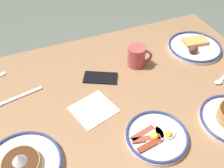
{
  "coord_description": "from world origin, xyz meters",
  "views": [
    {
      "loc": [
        0.26,
        0.65,
        1.49
      ],
      "look_at": [
        -0.02,
        -0.04,
        0.76
      ],
      "focal_mm": 41.36,
      "sensor_mm": 36.0,
      "label": 1
    }
  ],
  "objects": [
    {
      "name": "coffee_mug",
      "position": [
        -0.19,
        -0.15,
        0.78
      ],
      "size": [
        0.11,
        0.08,
        0.09
      ],
      "color": "#BF4C47",
      "rests_on": "dining_table"
    },
    {
      "name": "paper_napkin",
      "position": [
        0.09,
        0.03,
        0.73
      ],
      "size": [
        0.18,
        0.18,
        0.0
      ],
      "primitive_type": "cube",
      "rotation": [
        0.0,
        0.0,
        0.29
      ],
      "color": "white",
      "rests_on": "dining_table"
    },
    {
      "name": "plate_center_pancakes",
      "position": [
        0.37,
        0.18,
        0.75
      ],
      "size": [
        0.26,
        0.26,
        0.07
      ],
      "color": "silver",
      "rests_on": "dining_table"
    },
    {
      "name": "plate_near_main",
      "position": [
        -0.5,
        -0.15,
        0.75
      ],
      "size": [
        0.26,
        0.26,
        0.05
      ],
      "color": "white",
      "rests_on": "dining_table"
    },
    {
      "name": "fork_near",
      "position": [
        0.34,
        -0.14,
        0.74
      ],
      "size": [
        0.2,
        0.05,
        0.01
      ],
      "color": "silver",
      "rests_on": "dining_table"
    },
    {
      "name": "plate_far_companion",
      "position": [
        -0.07,
        0.24,
        0.75
      ],
      "size": [
        0.22,
        0.22,
        0.04
      ],
      "color": "white",
      "rests_on": "dining_table"
    },
    {
      "name": "cell_phone",
      "position": [
        0.0,
        -0.12,
        0.74
      ],
      "size": [
        0.16,
        0.13,
        0.01
      ],
      "primitive_type": "cube",
      "rotation": [
        0.0,
        0.0,
        -0.47
      ],
      "color": "black",
      "rests_on": "dining_table"
    },
    {
      "name": "dining_table",
      "position": [
        0.0,
        0.0,
        0.64
      ],
      "size": [
        1.41,
        0.88,
        0.73
      ],
      "color": "#996F49",
      "rests_on": "ground_plane"
    },
    {
      "name": "tea_spoon",
      "position": [
        -0.5,
        0.08,
        0.74
      ],
      "size": [
        0.18,
        0.08,
        0.01
      ],
      "color": "silver",
      "rests_on": "dining_table"
    }
  ]
}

